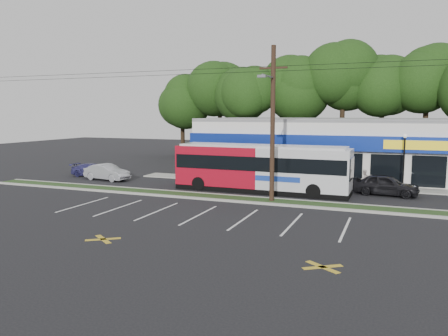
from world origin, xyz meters
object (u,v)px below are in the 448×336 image
metrobus (261,167)px  pedestrian_a (341,177)px  car_silver (107,172)px  car_dark (386,185)px  lamp_post (404,155)px  pedestrian_b (364,180)px  car_blue (93,170)px  utility_pole (270,119)px

metrobus → pedestrian_a: size_ratio=7.60×
car_silver → car_dark: bearing=-78.8°
lamp_post → metrobus: lamp_post is taller
car_silver → pedestrian_b: 21.29m
lamp_post → car_silver: size_ratio=1.01×
car_silver → car_blue: car_silver is taller
metrobus → car_blue: (-16.65, 1.95, -1.25)m
utility_pole → pedestrian_a: bearing=64.2°
utility_pole → car_dark: utility_pole is taller
car_dark → lamp_post: bearing=-18.2°
car_dark → utility_pole: bearing=134.6°
lamp_post → car_silver: lamp_post is taller
car_blue → pedestrian_b: (23.70, 1.47, 0.20)m
metrobus → pedestrian_b: 7.90m
car_dark → car_blue: 25.27m
metrobus → pedestrian_a: 6.69m
car_dark → pedestrian_a: 3.98m
lamp_post → car_blue: 26.62m
metrobus → pedestrian_a: metrobus is taller
car_silver → pedestrian_b: bearing=-74.3°
metrobus → pedestrian_a: bearing=37.9°
lamp_post → utility_pole: bearing=-136.1°
utility_pole → car_silver: size_ratio=11.84×
car_blue → pedestrian_a: 22.02m
metrobus → car_dark: 8.88m
utility_pole → car_dark: 10.01m
metrobus → pedestrian_a: (5.27, 4.00, -0.99)m
car_blue → pedestrian_a: size_ratio=2.39×
pedestrian_a → pedestrian_b: 1.87m
lamp_post → pedestrian_b: lamp_post is taller
lamp_post → car_dark: 3.32m
car_blue → car_dark: bearing=-95.8°
car_silver → pedestrian_a: bearing=-71.9°
utility_pole → pedestrian_b: utility_pole is taller
car_blue → pedestrian_b: 23.75m
car_dark → pedestrian_b: (-1.57, 1.58, 0.03)m
car_dark → car_silver: 22.70m
car_blue → pedestrian_a: pedestrian_a is taller
car_dark → metrobus: bearing=109.0°
lamp_post → car_silver: (-23.82, -3.80, -1.97)m
pedestrian_a → pedestrian_b: size_ratio=1.08×
car_dark → pedestrian_a: pedestrian_a is taller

